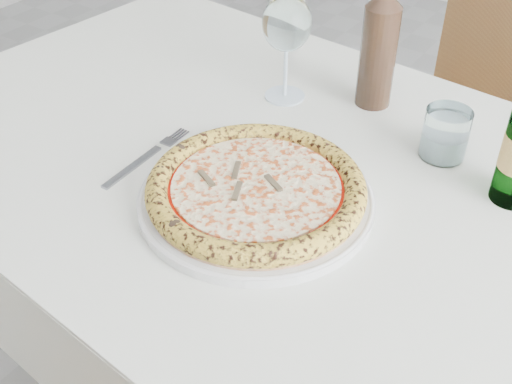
# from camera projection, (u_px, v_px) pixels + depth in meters

# --- Properties ---
(dining_table) EXTENTS (1.48, 0.96, 0.76)m
(dining_table) POSITION_uv_depth(u_px,v_px,m) (291.00, 215.00, 1.04)
(dining_table) COLOR olive
(dining_table) RESTS_ON floor
(chair_far) EXTENTS (0.49, 0.49, 0.93)m
(chair_far) POSITION_uv_depth(u_px,v_px,m) (477.00, 103.00, 1.59)
(chair_far) COLOR olive
(chair_far) RESTS_ON floor
(plate) EXTENTS (0.34, 0.34, 0.02)m
(plate) POSITION_uv_depth(u_px,v_px,m) (256.00, 198.00, 0.91)
(plate) COLOR silver
(plate) RESTS_ON dining_table
(pizza) EXTENTS (0.31, 0.31, 0.03)m
(pizza) POSITION_uv_depth(u_px,v_px,m) (256.00, 188.00, 0.90)
(pizza) COLOR tan
(pizza) RESTS_ON plate
(fork) EXTENTS (0.02, 0.18, 0.00)m
(fork) POSITION_uv_depth(u_px,v_px,m) (145.00, 158.00, 1.00)
(fork) COLOR slate
(fork) RESTS_ON dining_table
(wine_glass) EXTENTS (0.09, 0.09, 0.19)m
(wine_glass) POSITION_uv_depth(u_px,v_px,m) (287.00, 26.00, 1.07)
(wine_glass) COLOR silver
(wine_glass) RESTS_ON dining_table
(tumbler) EXTENTS (0.07, 0.07, 0.08)m
(tumbler) POSITION_uv_depth(u_px,v_px,m) (445.00, 137.00, 0.99)
(tumbler) COLOR white
(tumbler) RESTS_ON dining_table
(wine_bottle) EXTENTS (0.06, 0.06, 0.25)m
(wine_bottle) POSITION_uv_depth(u_px,v_px,m) (379.00, 47.00, 1.08)
(wine_bottle) COLOR black
(wine_bottle) RESTS_ON dining_table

